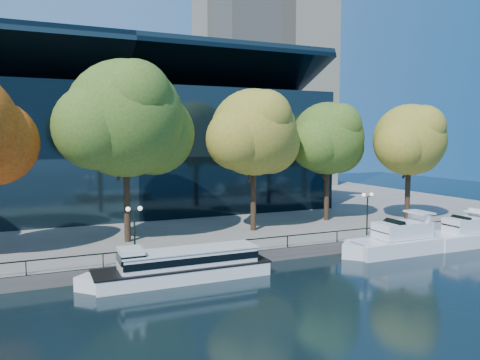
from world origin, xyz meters
name	(u,v)px	position (x,y,z in m)	size (l,w,h in m)	color
ground	(250,276)	(0.00, 0.00, 0.00)	(160.00, 160.00, 0.00)	black
promenade	(144,205)	(0.00, 36.38, 0.50)	(90.00, 67.08, 1.00)	slate
railing	(233,241)	(0.00, 3.25, 1.94)	(88.20, 0.08, 0.99)	black
convention_building	(120,150)	(-4.00, 31.79, 8.51)	(50.00, 24.57, 21.43)	black
office_tower	(262,22)	(28.00, 55.00, 33.02)	(22.50, 22.50, 65.90)	gray
tour_boat	(179,265)	(-5.00, 1.19, 1.12)	(13.83, 3.08, 2.62)	white
cruiser_near	(403,240)	(15.39, 1.00, 1.11)	(12.38, 3.19, 3.59)	white
cruiser_far	(466,234)	(22.92, 0.74, 1.08)	(10.39, 2.88, 3.39)	white
tree_2	(128,121)	(-6.72, 10.68, 11.59)	(12.69, 10.41, 15.88)	black
tree_3	(255,134)	(5.63, 10.90, 10.50)	(10.60, 8.69, 13.92)	black
tree_4	(329,140)	(15.57, 12.87, 9.91)	(9.98, 8.18, 13.08)	black
tree_5	(411,141)	(23.63, 9.05, 9.76)	(9.76, 8.00, 12.84)	black
lamp_1	(134,220)	(-7.50, 4.50, 3.98)	(1.26, 0.36, 4.03)	black
lamp_2	(367,204)	(14.26, 4.50, 3.98)	(1.26, 0.36, 4.03)	black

